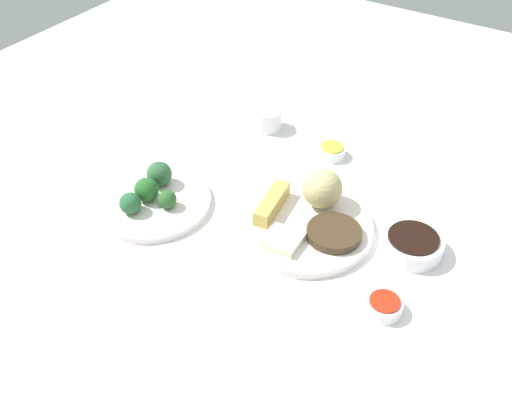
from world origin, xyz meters
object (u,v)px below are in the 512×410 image
Objects in this scene: sauce_ramekin_sweet_and_sour at (384,307)px; main_plate at (302,226)px; broccoli_plate at (152,202)px; sauce_ramekin_hot_mustard at (332,152)px; teacup at (267,119)px; soy_sauce_bowl at (412,245)px.

main_plate is at bearing -26.14° from sauce_ramekin_sweet_and_sour.
broccoli_plate is (0.28, 0.10, -0.00)m from main_plate.
broccoli_plate is at bearing -0.70° from sauce_ramekin_sweet_and_sour.
main_plate is 4.27× the size of sauce_ramekin_hot_mustard.
teacup is at bearing -47.68° from main_plate.
main_plate is 0.30m from broccoli_plate.
teacup is at bearing -6.69° from sauce_ramekin_hot_mustard.
sauce_ramekin_hot_mustard is (0.26, -0.19, -0.00)m from soy_sauce_bowl.
sauce_ramekin_hot_mustard is 0.44m from sauce_ramekin_sweet_and_sour.
main_plate is 2.34× the size of soy_sauce_bowl.
main_plate is 3.92× the size of teacup.
sauce_ramekin_hot_mustard and sauce_ramekin_sweet_and_sour have the same top height.
soy_sauce_bowl is (-0.20, -0.05, 0.01)m from main_plate.
sauce_ramekin_hot_mustard is at bearing 173.31° from teacup.
soy_sauce_bowl is 1.68× the size of teacup.
broccoli_plate is 0.40m from sauce_ramekin_hot_mustard.
sauce_ramekin_sweet_and_sour is 0.92× the size of teacup.
soy_sauce_bowl is at bearing -164.85° from main_plate.
teacup is (-0.04, -0.36, 0.02)m from broccoli_plate.
sauce_ramekin_hot_mustard reaches higher than broccoli_plate.
teacup reaches higher than sauce_ramekin_hot_mustard.
sauce_ramekin_sweet_and_sour reaches higher than broccoli_plate.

